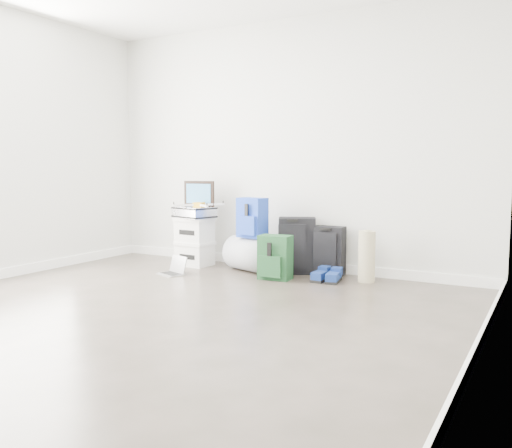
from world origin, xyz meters
The scene contains 14 objects.
ground centered at (0.00, 0.00, 0.00)m, with size 5.00×5.00×0.00m, color #322E25.
room_envelope centered at (0.00, 0.02, 1.72)m, with size 4.52×5.02×2.71m.
boxes_stack centered at (-0.97, 2.13, 0.28)m, with size 0.40×0.33×0.55m.
briefcase centered at (-0.97, 2.13, 0.61)m, with size 0.43×0.31×0.12m, color #B2B2B7.
painting centered at (-0.97, 2.23, 0.82)m, with size 0.39×0.06×0.29m.
drone centered at (-0.89, 2.11, 0.70)m, with size 0.49×0.49×0.05m.
duffel_bag centered at (-0.21, 2.13, 0.19)m, with size 0.37×0.37×0.60m, color #9B9EA3.
blue_backpack centered at (-0.21, 2.10, 0.58)m, with size 0.33×0.26×0.42m.
large_suitcase centered at (0.24, 2.27, 0.30)m, with size 0.44×0.38×0.59m.
green_backpack centered at (0.18, 1.88, 0.21)m, with size 0.33×0.25×0.44m.
carry_on centered at (0.56, 2.34, 0.25)m, with size 0.33×0.23×0.51m.
shoes centered at (0.67, 2.05, 0.05)m, with size 0.27×0.31×0.10m.
rolled_rug centered at (1.01, 2.21, 0.25)m, with size 0.16×0.16×0.50m, color tan.
laptop centered at (-0.86, 1.60, 0.05)m, with size 0.32×0.27×0.19m.
Camera 1 is at (2.61, -2.86, 1.12)m, focal length 38.00 mm.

